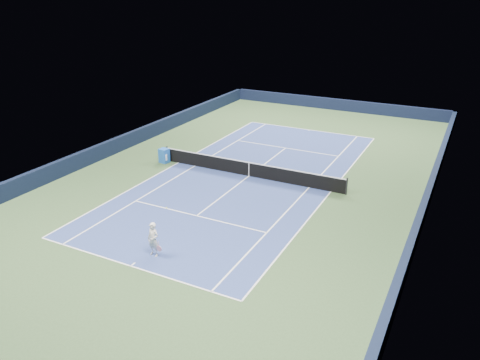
% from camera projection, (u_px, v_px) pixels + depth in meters
% --- Properties ---
extents(ground, '(40.00, 40.00, 0.00)m').
position_uv_depth(ground, '(249.00, 176.00, 30.37)').
color(ground, '#314A28').
rests_on(ground, ground).
extents(wall_far, '(22.00, 0.35, 1.10)m').
position_uv_depth(wall_far, '(336.00, 104.00, 46.47)').
color(wall_far, black).
rests_on(wall_far, ground).
extents(wall_right, '(0.35, 40.00, 1.10)m').
position_uv_depth(wall_right, '(426.00, 200.00, 25.61)').
color(wall_right, black).
rests_on(wall_right, ground).
extents(wall_left, '(0.35, 40.00, 1.10)m').
position_uv_depth(wall_left, '(118.00, 144.00, 34.70)').
color(wall_left, black).
rests_on(wall_left, ground).
extents(court_surface, '(10.97, 23.77, 0.01)m').
position_uv_depth(court_surface, '(249.00, 176.00, 30.37)').
color(court_surface, navy).
rests_on(court_surface, ground).
extents(baseline_far, '(10.97, 0.08, 0.00)m').
position_uv_depth(baseline_far, '(310.00, 130.00, 40.14)').
color(baseline_far, white).
rests_on(baseline_far, ground).
extents(baseline_near, '(10.97, 0.08, 0.00)m').
position_uv_depth(baseline_near, '(131.00, 266.00, 20.59)').
color(baseline_near, white).
rests_on(baseline_near, ground).
extents(sideline_doubles_right, '(0.08, 23.77, 0.00)m').
position_uv_depth(sideline_doubles_right, '(331.00, 192.00, 28.06)').
color(sideline_doubles_right, white).
rests_on(sideline_doubles_right, ground).
extents(sideline_doubles_left, '(0.08, 23.77, 0.00)m').
position_uv_depth(sideline_doubles_left, '(178.00, 163.00, 32.67)').
color(sideline_doubles_left, white).
rests_on(sideline_doubles_left, ground).
extents(sideline_singles_right, '(0.08, 23.77, 0.00)m').
position_uv_depth(sideline_singles_right, '(309.00, 187.00, 28.64)').
color(sideline_singles_right, white).
rests_on(sideline_singles_right, ground).
extents(sideline_singles_left, '(0.08, 23.77, 0.00)m').
position_uv_depth(sideline_singles_left, '(195.00, 166.00, 32.09)').
color(sideline_singles_left, white).
rests_on(sideline_singles_left, ground).
extents(service_line_far, '(8.23, 0.08, 0.00)m').
position_uv_depth(service_line_far, '(286.00, 148.00, 35.63)').
color(service_line_far, white).
rests_on(service_line_far, ground).
extents(service_line_near, '(8.23, 0.08, 0.00)m').
position_uv_depth(service_line_near, '(197.00, 216.00, 25.10)').
color(service_line_near, white).
rests_on(service_line_near, ground).
extents(center_service_line, '(0.08, 12.80, 0.00)m').
position_uv_depth(center_service_line, '(249.00, 176.00, 30.37)').
color(center_service_line, white).
rests_on(center_service_line, ground).
extents(center_mark_far, '(0.08, 0.30, 0.00)m').
position_uv_depth(center_mark_far, '(309.00, 130.00, 40.02)').
color(center_mark_far, white).
rests_on(center_mark_far, ground).
extents(center_mark_near, '(0.08, 0.30, 0.00)m').
position_uv_depth(center_mark_near, '(133.00, 264.00, 20.71)').
color(center_mark_near, white).
rests_on(center_mark_near, ground).
extents(tennis_net, '(12.90, 0.10, 1.07)m').
position_uv_depth(tennis_net, '(249.00, 169.00, 30.18)').
color(tennis_net, black).
rests_on(tennis_net, ground).
extents(sponsor_cube, '(0.69, 0.64, 1.00)m').
position_uv_depth(sponsor_cube, '(164.00, 156.00, 32.55)').
color(sponsor_cube, blue).
rests_on(sponsor_cube, ground).
extents(tennis_player, '(0.78, 1.26, 2.03)m').
position_uv_depth(tennis_player, '(153.00, 240.00, 21.12)').
color(tennis_player, white).
rests_on(tennis_player, ground).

